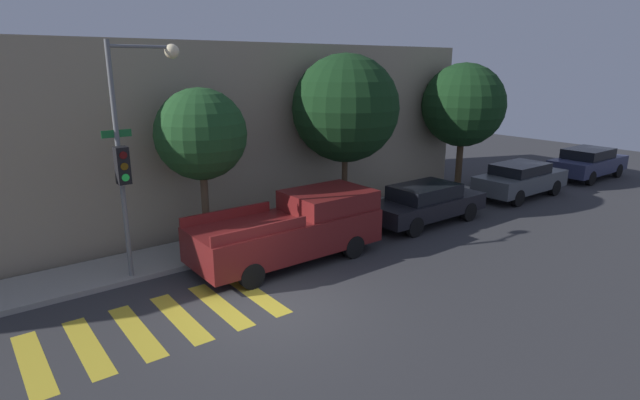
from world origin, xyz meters
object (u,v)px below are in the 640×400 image
Objects in this scene: tree_near_corner at (201,135)px; tree_far_end at (463,105)px; tree_midblock at (345,108)px; pickup_truck at (294,228)px; traffic_light_pole at (133,137)px; sedan_far_end at (588,162)px; sedan_middle at (520,179)px; sedan_near_corner at (426,203)px.

tree_far_end reaches higher than tree_near_corner.
pickup_truck is at bearing -149.33° from tree_midblock.
traffic_light_pole is at bearing -176.28° from tree_far_end.
traffic_light_pole is 14.02m from tree_far_end.
pickup_truck is 1.20× the size of sedan_far_end.
sedan_far_end is at bearing -6.56° from tree_near_corner.
sedan_far_end is 14.15m from tree_midblock.
sedan_middle is at bearing 0.00° from pickup_truck.
sedan_far_end is (5.87, 0.00, 0.01)m from sedan_middle.
sedan_far_end is at bearing 0.00° from pickup_truck.
tree_midblock is (3.68, 2.18, 2.98)m from pickup_truck.
sedan_middle is 0.82× the size of tree_far_end.
traffic_light_pole is at bearing 161.59° from pickup_truck.
sedan_middle is at bearing 0.00° from sedan_near_corner.
tree_midblock reaches higher than sedan_near_corner.
traffic_light_pole is 9.90m from sedan_near_corner.
sedan_near_corner is (9.36, -1.27, -2.96)m from traffic_light_pole.
tree_midblock reaches higher than sedan_middle.
tree_far_end reaches higher than sedan_far_end.
pickup_truck is 1.19× the size of sedan_near_corner.
tree_near_corner is 0.83× the size of tree_midblock.
pickup_truck is at bearing 180.00° from sedan_near_corner.
sedan_middle is (15.26, -1.27, -2.93)m from traffic_light_pole.
sedan_near_corner is 1.01× the size of sedan_far_end.
sedan_middle reaches higher than sedan_near_corner.
sedan_near_corner is 5.89m from sedan_middle.
sedan_near_corner is at bearing 0.00° from pickup_truck.
traffic_light_pole is 1.24× the size of tree_near_corner.
sedan_near_corner is 0.79× the size of tree_midblock.
sedan_middle is 3.89m from tree_far_end.
traffic_light_pole reaches higher than tree_far_end.
sedan_near_corner is at bearing -49.52° from tree_midblock.
tree_far_end is (-1.27, 2.18, 2.96)m from sedan_middle.
traffic_light_pole is 2.36m from tree_near_corner.
tree_far_end reaches higher than sedan_middle.
sedan_middle is (5.89, 0.00, 0.03)m from sedan_near_corner.
tree_midblock is at bearing 180.00° from tree_far_end.
tree_far_end is at bearing 120.18° from sedan_middle.
traffic_light_pole is at bearing 172.26° from sedan_near_corner.
sedan_near_corner is 8.00m from tree_near_corner.
tree_near_corner is 5.36m from tree_midblock.
tree_near_corner is at bearing 127.23° from pickup_truck.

